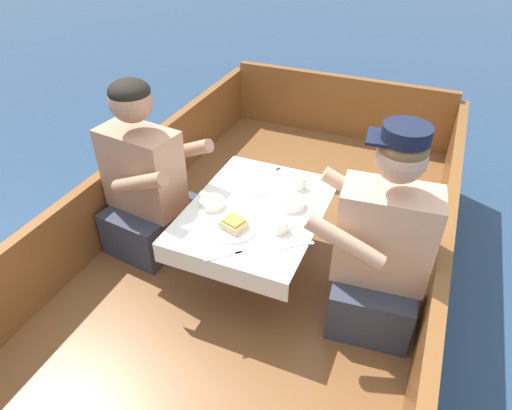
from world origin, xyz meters
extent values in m
plane|color=navy|center=(0.00, 0.00, 0.00)|extent=(60.00, 60.00, 0.00)
cube|color=brown|center=(0.00, 0.00, 0.15)|extent=(1.82, 3.61, 0.31)
cube|color=brown|center=(-0.88, 0.00, 0.52)|extent=(0.06, 3.61, 0.42)
cube|color=brown|center=(0.88, 0.00, 0.52)|extent=(0.06, 3.61, 0.42)
cube|color=brown|center=(0.00, 1.77, 0.55)|extent=(1.70, 0.06, 0.48)
cylinder|color=#B2B2B7|center=(0.00, 0.06, 0.49)|extent=(0.07, 0.07, 0.37)
cube|color=brown|center=(0.00, 0.06, 0.69)|extent=(0.61, 0.82, 0.02)
cube|color=white|center=(0.00, 0.06, 0.70)|extent=(0.64, 0.85, 0.00)
cube|color=white|center=(0.00, -0.36, 0.65)|extent=(0.64, 0.00, 0.10)
cube|color=white|center=(0.00, 0.48, 0.65)|extent=(0.64, 0.00, 0.10)
cube|color=#333847|center=(-0.63, 0.03, 0.44)|extent=(0.41, 0.48, 0.26)
cube|color=tan|center=(-0.63, 0.03, 0.79)|extent=(0.42, 0.27, 0.45)
sphere|color=tan|center=(-0.63, 0.03, 1.17)|extent=(0.21, 0.21, 0.21)
ellipsoid|color=black|center=(-0.63, 0.03, 1.21)|extent=(0.20, 0.20, 0.12)
cylinder|color=tan|center=(-0.45, 0.19, 0.86)|extent=(0.34, 0.11, 0.21)
cylinder|color=tan|center=(-0.50, -0.17, 0.86)|extent=(0.34, 0.11, 0.21)
cube|color=#333847|center=(0.63, -0.02, 0.44)|extent=(0.40, 0.47, 0.26)
cube|color=tan|center=(0.63, -0.02, 0.79)|extent=(0.42, 0.26, 0.45)
sphere|color=tan|center=(0.63, -0.02, 1.16)|extent=(0.20, 0.20, 0.20)
ellipsoid|color=brown|center=(0.63, -0.02, 1.21)|extent=(0.19, 0.19, 0.11)
cylinder|color=tan|center=(0.49, -0.21, 0.86)|extent=(0.34, 0.10, 0.21)
cylinder|color=tan|center=(0.46, 0.15, 0.86)|extent=(0.34, 0.10, 0.21)
cylinder|color=black|center=(0.63, -0.02, 1.27)|extent=(0.18, 0.18, 0.06)
cube|color=black|center=(0.54, -0.03, 1.24)|extent=(0.11, 0.15, 0.01)
cylinder|color=silver|center=(-0.03, -0.13, 0.70)|extent=(0.21, 0.21, 0.01)
cylinder|color=silver|center=(-0.09, 0.22, 0.70)|extent=(0.19, 0.19, 0.01)
cube|color=#E0BC7F|center=(-0.03, -0.13, 0.73)|extent=(0.13, 0.12, 0.04)
cube|color=gold|center=(-0.03, -0.13, 0.75)|extent=(0.10, 0.10, 0.01)
cylinder|color=silver|center=(-0.21, -0.01, 0.72)|extent=(0.12, 0.12, 0.04)
cylinder|color=beige|center=(-0.21, -0.01, 0.73)|extent=(0.10, 0.10, 0.02)
cylinder|color=silver|center=(0.15, 0.14, 0.72)|extent=(0.14, 0.14, 0.04)
cylinder|color=beige|center=(0.15, 0.14, 0.73)|extent=(0.11, 0.11, 0.02)
cylinder|color=silver|center=(0.13, 0.31, 0.73)|extent=(0.07, 0.07, 0.06)
torus|color=silver|center=(0.18, 0.31, 0.73)|extent=(0.04, 0.01, 0.04)
cylinder|color=#3D2314|center=(0.13, 0.31, 0.75)|extent=(0.06, 0.06, 0.01)
cylinder|color=silver|center=(0.17, -0.06, 0.73)|extent=(0.08, 0.08, 0.05)
torus|color=silver|center=(0.22, -0.06, 0.73)|extent=(0.04, 0.01, 0.04)
cylinder|color=#3D2314|center=(0.17, -0.06, 0.74)|extent=(0.07, 0.07, 0.01)
cube|color=silver|center=(0.27, -0.13, 0.70)|extent=(0.14, 0.12, 0.00)
ellipsoid|color=silver|center=(0.32, -0.09, 0.70)|extent=(0.04, 0.02, 0.01)
cube|color=silver|center=(0.01, -0.32, 0.70)|extent=(0.13, 0.12, 0.00)
cube|color=silver|center=(0.06, -0.27, 0.70)|extent=(0.04, 0.04, 0.00)
cube|color=silver|center=(0.04, 0.41, 0.70)|extent=(0.17, 0.04, 0.00)
cube|color=silver|center=(0.24, 0.02, 0.70)|extent=(0.12, 0.14, 0.00)
ellipsoid|color=silver|center=(0.28, 0.07, 0.70)|extent=(0.04, 0.02, 0.01)
cube|color=silver|center=(-0.06, 0.38, 0.70)|extent=(0.09, 0.16, 0.00)
cube|color=silver|center=(-0.03, 0.44, 0.70)|extent=(0.03, 0.04, 0.00)
camera|label=1|loc=(0.70, -1.60, 2.02)|focal=32.00mm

